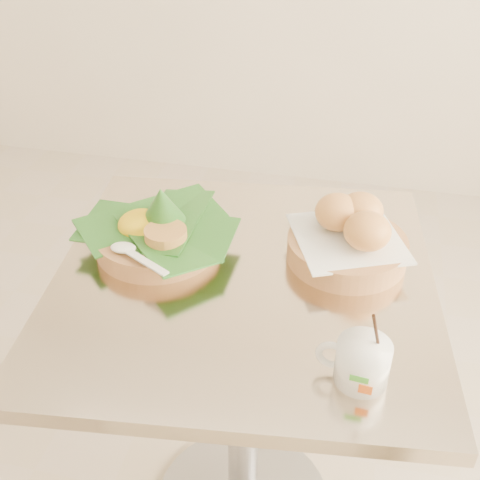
% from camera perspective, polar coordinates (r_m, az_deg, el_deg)
% --- Properties ---
extents(cafe_table, '(0.77, 0.77, 0.75)m').
position_cam_1_polar(cafe_table, '(1.26, 0.32, -11.32)').
color(cafe_table, gray).
rests_on(cafe_table, floor).
extents(rice_basket, '(0.30, 0.30, 0.15)m').
position_cam_1_polar(rice_basket, '(1.18, -7.90, 0.92)').
color(rice_basket, tan).
rests_on(rice_basket, cafe_table).
extents(bread_basket, '(0.25, 0.25, 0.12)m').
position_cam_1_polar(bread_basket, '(1.15, 10.38, 0.31)').
color(bread_basket, tan).
rests_on(bread_basket, cafe_table).
extents(coffee_mug, '(0.11, 0.08, 0.14)m').
position_cam_1_polar(coffee_mug, '(0.92, 11.42, -11.18)').
color(coffee_mug, white).
rests_on(coffee_mug, cafe_table).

